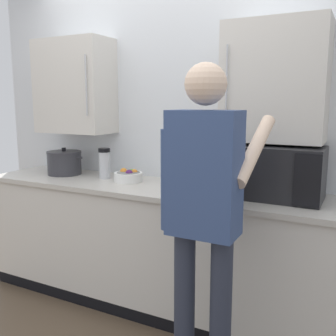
{
  "coord_description": "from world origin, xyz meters",
  "views": [
    {
      "loc": [
        1.36,
        -1.53,
        1.53
      ],
      "look_at": [
        0.15,
        0.81,
        1.07
      ],
      "focal_mm": 41.18,
      "sensor_mm": 36.0,
      "label": 1
    }
  ],
  "objects_px": {
    "fruit_bowl": "(129,176)",
    "thermos_flask": "(105,163)",
    "microwave_oven": "(274,172)",
    "person_figure": "(204,206)",
    "stock_pot": "(64,163)",
    "knife_block": "(206,175)"
  },
  "relations": [
    {
      "from": "fruit_bowl",
      "to": "thermos_flask",
      "type": "bearing_deg",
      "value": 176.24
    },
    {
      "from": "microwave_oven",
      "to": "person_figure",
      "type": "height_order",
      "value": "person_figure"
    },
    {
      "from": "stock_pot",
      "to": "knife_block",
      "type": "bearing_deg",
      "value": -2.16
    },
    {
      "from": "microwave_oven",
      "to": "knife_block",
      "type": "relative_size",
      "value": 2.5
    },
    {
      "from": "knife_block",
      "to": "thermos_flask",
      "type": "distance_m",
      "value": 0.89
    },
    {
      "from": "stock_pot",
      "to": "fruit_bowl",
      "type": "distance_m",
      "value": 0.65
    },
    {
      "from": "fruit_bowl",
      "to": "person_figure",
      "type": "relative_size",
      "value": 0.13
    },
    {
      "from": "microwave_oven",
      "to": "thermos_flask",
      "type": "bearing_deg",
      "value": 178.68
    },
    {
      "from": "knife_block",
      "to": "stock_pot",
      "type": "distance_m",
      "value": 1.29
    },
    {
      "from": "knife_block",
      "to": "thermos_flask",
      "type": "bearing_deg",
      "value": 176.32
    },
    {
      "from": "knife_block",
      "to": "thermos_flask",
      "type": "relative_size",
      "value": 1.21
    },
    {
      "from": "knife_block",
      "to": "person_figure",
      "type": "height_order",
      "value": "person_figure"
    },
    {
      "from": "knife_block",
      "to": "person_figure",
      "type": "xyz_separation_m",
      "value": [
        0.27,
        -0.68,
        -0.01
      ]
    },
    {
      "from": "fruit_bowl",
      "to": "thermos_flask",
      "type": "height_order",
      "value": "thermos_flask"
    },
    {
      "from": "stock_pot",
      "to": "person_figure",
      "type": "distance_m",
      "value": 1.72
    },
    {
      "from": "thermos_flask",
      "to": "stock_pot",
      "type": "bearing_deg",
      "value": -178.86
    },
    {
      "from": "stock_pot",
      "to": "person_figure",
      "type": "height_order",
      "value": "person_figure"
    },
    {
      "from": "person_figure",
      "to": "fruit_bowl",
      "type": "bearing_deg",
      "value": 141.58
    },
    {
      "from": "microwave_oven",
      "to": "thermos_flask",
      "type": "height_order",
      "value": "microwave_oven"
    },
    {
      "from": "person_figure",
      "to": "stock_pot",
      "type": "bearing_deg",
      "value": 154.83
    },
    {
      "from": "knife_block",
      "to": "fruit_bowl",
      "type": "relative_size",
      "value": 1.36
    },
    {
      "from": "knife_block",
      "to": "person_figure",
      "type": "relative_size",
      "value": 0.17
    }
  ]
}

